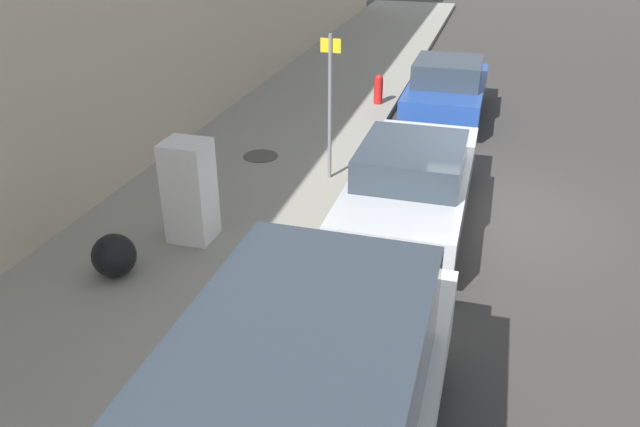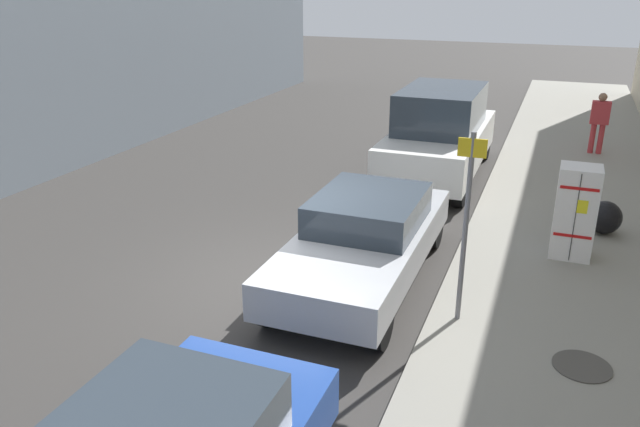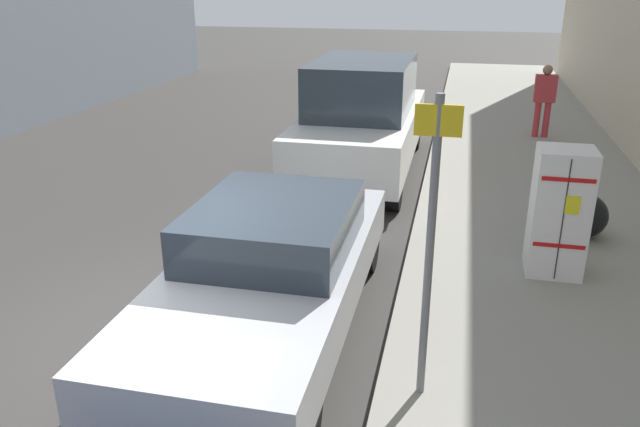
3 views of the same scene
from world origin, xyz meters
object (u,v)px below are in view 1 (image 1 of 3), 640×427
object	(u,v)px
street_sign_post	(330,101)
trash_bag	(114,255)
fire_hydrant	(378,89)
parked_sedan_silver	(412,180)
parked_hatchback_blue	(447,88)
discarded_refrigerator	(190,191)

from	to	relation	value
street_sign_post	trash_bag	world-z (taller)	street_sign_post
fire_hydrant	trash_bag	distance (m)	9.05
parked_sedan_silver	parked_hatchback_blue	xyz separation A→B (m)	(0.00, 5.60, 0.00)
parked_sedan_silver	parked_hatchback_blue	bearing A→B (deg)	90.00
fire_hydrant	parked_sedan_silver	size ratio (longest dim) A/B	0.16
discarded_refrigerator	fire_hydrant	size ratio (longest dim) A/B	2.12
trash_bag	street_sign_post	bearing A→B (deg)	64.03
street_sign_post	parked_hatchback_blue	size ratio (longest dim) A/B	0.67
discarded_refrigerator	parked_hatchback_blue	xyz separation A→B (m)	(3.07, 7.43, -0.21)
discarded_refrigerator	street_sign_post	size ratio (longest dim) A/B	0.59
discarded_refrigerator	street_sign_post	world-z (taller)	street_sign_post
discarded_refrigerator	street_sign_post	bearing A→B (deg)	63.10
fire_hydrant	parked_hatchback_blue	distance (m)	1.71
discarded_refrigerator	trash_bag	distance (m)	1.47
discarded_refrigerator	trash_bag	bearing A→B (deg)	-113.88
trash_bag	parked_sedan_silver	distance (m)	4.78
parked_sedan_silver	parked_hatchback_blue	size ratio (longest dim) A/B	1.19
parked_sedan_silver	fire_hydrant	bearing A→B (deg)	106.45
fire_hydrant	trash_bag	xyz separation A→B (m)	(-1.94, -8.84, -0.07)
street_sign_post	fire_hydrant	distance (m)	4.91
fire_hydrant	parked_sedan_silver	distance (m)	6.00
parked_sedan_silver	street_sign_post	bearing A→B (deg)	149.95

